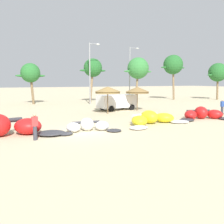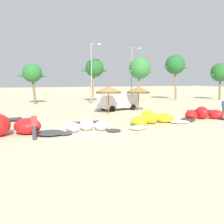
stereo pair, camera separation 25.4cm
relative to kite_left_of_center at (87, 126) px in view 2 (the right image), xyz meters
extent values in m
plane|color=beige|center=(-0.61, -0.06, -0.35)|extent=(260.00, 260.00, 0.00)
ellipsoid|color=red|center=(-3.93, 0.75, 0.19)|extent=(2.43, 2.43, 1.07)
ellipsoid|color=#333338|center=(-2.60, -0.19, -0.20)|extent=(2.07, 1.88, 0.29)
ellipsoid|color=#333338|center=(-1.76, -0.52, -0.26)|extent=(1.23, 1.16, 0.18)
ellipsoid|color=white|center=(-1.03, 0.10, -0.01)|extent=(1.38, 1.39, 0.67)
ellipsoid|color=white|center=(0.03, 0.25, 0.11)|extent=(1.04, 1.12, 0.91)
ellipsoid|color=white|center=(1.03, -0.12, -0.01)|extent=(1.32, 1.36, 0.67)
ellipsoid|color=#333338|center=(1.61, -0.87, -0.26)|extent=(1.34, 1.29, 0.18)
cylinder|color=#333338|center=(0.06, 0.61, 0.20)|extent=(1.99, 0.39, 0.18)
cube|color=#333338|center=(0.02, 0.15, 0.11)|extent=(0.76, 0.45, 0.04)
ellipsoid|color=white|center=(3.69, -0.72, -0.24)|extent=(2.06, 1.92, 0.22)
ellipsoid|color=yellow|center=(4.40, 0.34, 0.06)|extent=(1.83, 2.02, 0.81)
ellipsoid|color=yellow|center=(5.70, 0.94, 0.20)|extent=(1.53, 1.85, 1.09)
ellipsoid|color=yellow|center=(7.12, 0.85, 0.06)|extent=(2.06, 2.05, 0.81)
ellipsoid|color=white|center=(8.16, 0.10, -0.24)|extent=(1.83, 1.51, 0.22)
cylinder|color=white|center=(5.59, 1.51, 0.32)|extent=(2.66, 0.72, 0.24)
cube|color=white|center=(5.73, 0.78, 0.20)|extent=(1.06, 0.76, 0.04)
ellipsoid|color=#333338|center=(9.39, 0.56, -0.23)|extent=(1.57, 1.26, 0.23)
ellipsoid|color=red|center=(10.33, 1.17, 0.08)|extent=(1.83, 1.79, 0.85)
ellipsoid|color=red|center=(11.59, 1.18, 0.22)|extent=(1.42, 1.68, 1.15)
ellipsoid|color=red|center=(12.70, 0.59, 0.08)|extent=(1.56, 1.76, 0.85)
cylinder|color=#333338|center=(11.71, 1.68, 0.33)|extent=(2.32, 0.76, 0.21)
cube|color=#333338|center=(11.56, 1.04, 0.22)|extent=(0.95, 0.71, 0.04)
cylinder|color=brown|center=(5.03, 7.99, 0.85)|extent=(0.10, 0.10, 2.39)
cone|color=olive|center=(5.03, 7.99, 2.31)|extent=(2.76, 2.76, 0.53)
cylinder|color=olive|center=(5.03, 7.99, 1.94)|extent=(2.62, 2.62, 0.20)
cylinder|color=brown|center=(9.41, 9.22, 0.77)|extent=(0.10, 0.10, 2.25)
cone|color=olive|center=(9.41, 9.22, 2.19)|extent=(2.82, 2.82, 0.58)
cylinder|color=brown|center=(9.41, 9.22, 1.80)|extent=(2.68, 2.68, 0.20)
cube|color=white|center=(7.48, 10.75, 0.74)|extent=(5.01, 2.68, 1.50)
cube|color=black|center=(6.18, 10.56, 1.00)|extent=(1.46, 2.13, 0.56)
cylinder|color=black|center=(6.16, 9.54, -0.01)|extent=(0.71, 0.33, 0.68)
cylinder|color=black|center=(5.87, 11.54, -0.01)|extent=(0.71, 0.33, 0.68)
cylinder|color=black|center=(9.09, 9.96, -0.01)|extent=(0.71, 0.33, 0.68)
cylinder|color=black|center=(8.80, 11.96, -0.01)|extent=(0.71, 0.33, 0.68)
cylinder|color=#383842|center=(-3.72, -1.17, 0.08)|extent=(0.24, 0.24, 0.85)
cube|color=red|center=(-3.72, -1.17, 0.78)|extent=(0.36, 0.22, 0.56)
sphere|color=tan|center=(-3.72, -1.17, 1.17)|extent=(0.20, 0.20, 0.20)
cylinder|color=#383842|center=(15.67, 2.37, 0.08)|extent=(0.24, 0.24, 0.85)
cube|color=#2D51A8|center=(15.67, 2.37, 0.78)|extent=(0.36, 0.22, 0.56)
sphere|color=beige|center=(15.67, 2.37, 1.17)|extent=(0.20, 0.20, 0.20)
cylinder|color=brown|center=(-0.89, 23.02, 2.02)|extent=(0.64, 0.36, 4.75)
sphere|color=#286B2D|center=(-1.03, 23.02, 4.38)|extent=(2.89, 2.89, 2.89)
ellipsoid|color=#286B2D|center=(-2.19, 23.02, 3.95)|extent=(2.03, 0.50, 0.36)
ellipsoid|color=#286B2D|center=(0.13, 23.02, 3.95)|extent=(2.03, 0.50, 0.36)
cylinder|color=#7F6647|center=(8.54, 22.62, 2.49)|extent=(0.90, 0.36, 5.70)
sphere|color=#236028|center=(8.81, 22.62, 5.34)|extent=(3.04, 3.04, 3.04)
ellipsoid|color=#236028|center=(7.59, 22.62, 4.88)|extent=(2.13, 0.50, 0.36)
ellipsoid|color=#236028|center=(10.02, 22.62, 4.88)|extent=(2.13, 0.50, 0.36)
cylinder|color=#7F6647|center=(16.42, 21.26, 2.51)|extent=(0.73, 0.36, 5.73)
sphere|color=#337A38|center=(16.61, 21.26, 5.36)|extent=(3.70, 3.70, 3.70)
ellipsoid|color=#337A38|center=(15.13, 21.26, 4.81)|extent=(2.59, 0.50, 0.36)
ellipsoid|color=#337A38|center=(18.09, 21.26, 4.81)|extent=(2.59, 0.50, 0.36)
cylinder|color=#7F6647|center=(24.58, 21.62, 2.93)|extent=(0.76, 0.36, 6.57)
sphere|color=#236028|center=(24.38, 21.62, 6.21)|extent=(3.63, 3.63, 3.63)
ellipsoid|color=#236028|center=(22.93, 21.62, 5.66)|extent=(2.54, 0.50, 0.36)
ellipsoid|color=#236028|center=(25.84, 21.62, 5.66)|extent=(2.54, 0.50, 0.36)
cylinder|color=brown|center=(32.23, 18.17, 2.22)|extent=(0.54, 0.36, 5.14)
sphere|color=#236028|center=(32.14, 18.17, 4.79)|extent=(3.48, 3.48, 3.48)
ellipsoid|color=#236028|center=(30.75, 18.17, 4.26)|extent=(2.43, 0.50, 0.36)
cylinder|color=gray|center=(7.07, 19.28, 4.22)|extent=(0.18, 0.18, 9.15)
cylinder|color=gray|center=(7.75, 19.28, 8.65)|extent=(1.35, 0.10, 0.10)
ellipsoid|color=silver|center=(8.42, 19.28, 8.65)|extent=(0.56, 0.24, 0.20)
cylinder|color=gray|center=(16.91, 24.79, 4.52)|extent=(0.18, 0.18, 9.74)
cylinder|color=gray|center=(17.72, 24.79, 9.24)|extent=(1.62, 0.10, 0.10)
ellipsoid|color=silver|center=(18.53, 24.79, 9.24)|extent=(0.56, 0.24, 0.20)
camera|label=1|loc=(-5.60, -16.19, 3.15)|focal=39.68mm
camera|label=2|loc=(-5.37, -16.30, 3.15)|focal=39.68mm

